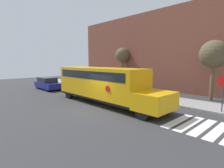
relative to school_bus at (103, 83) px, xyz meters
The scene contains 8 objects.
ground_plane 2.67m from the school_bus, 54.78° to the right, with size 60.00×60.00×0.00m, color #333335.
sidewalk_strip 5.22m from the school_bus, 76.13° to the left, with size 44.00×3.00×0.15m.
building_backdrop 11.80m from the school_bus, 84.00° to the left, with size 32.00×4.00×9.63m.
school_bus is the anchor object (origin of this frame).
parked_car 10.37m from the school_bus, behind, with size 4.43×1.80×1.51m.
stop_sign 8.67m from the school_bus, 25.60° to the left, with size 0.77×0.10×2.58m.
tree_near_sidewalk 10.70m from the school_bus, 123.98° to the left, with size 1.97×1.97×5.39m.
tree_far_sidewalk 10.07m from the school_bus, 52.76° to the left, with size 2.41×2.41×5.34m.
Camera 1 is at (9.81, -7.68, 3.47)m, focal length 28.00 mm.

